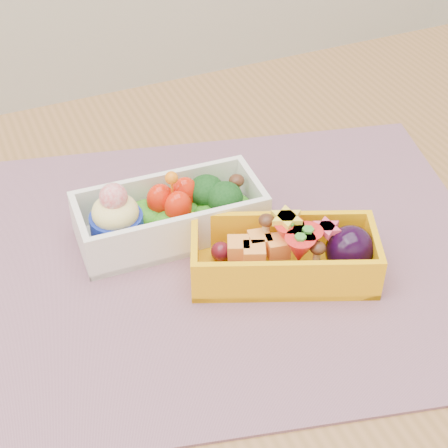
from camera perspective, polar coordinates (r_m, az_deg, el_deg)
name	(u,v)px	position (r m, az deg, el deg)	size (l,w,h in m)	color
table	(207,341)	(0.78, -1.39, -9.43)	(1.20, 0.80, 0.75)	brown
placemat	(219,257)	(0.73, -0.38, -2.70)	(0.56, 0.43, 0.00)	#845B6A
bento_white	(169,214)	(0.74, -4.46, 0.79)	(0.20, 0.10, 0.08)	white
bento_yellow	(288,254)	(0.70, 5.22, -2.43)	(0.20, 0.14, 0.06)	#F5AB0C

